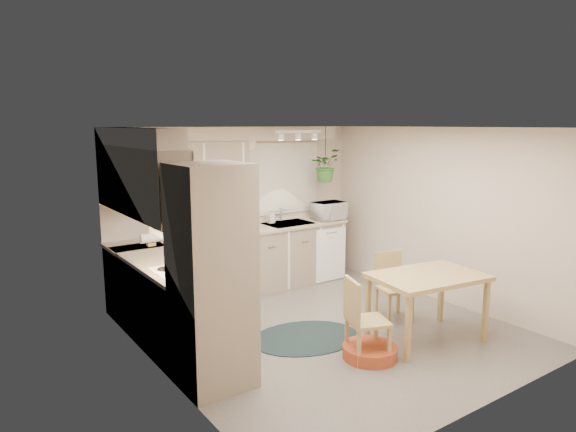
% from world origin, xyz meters
% --- Properties ---
extents(floor, '(4.20, 4.20, 0.00)m').
position_xyz_m(floor, '(0.00, 0.00, 0.00)').
color(floor, slate).
rests_on(floor, ground).
extents(ceiling, '(4.20, 4.20, 0.00)m').
position_xyz_m(ceiling, '(0.00, 0.00, 2.40)').
color(ceiling, white).
rests_on(ceiling, wall_back).
extents(wall_back, '(4.00, 0.04, 2.40)m').
position_xyz_m(wall_back, '(0.00, 2.10, 1.20)').
color(wall_back, beige).
rests_on(wall_back, floor).
extents(wall_front, '(4.00, 0.04, 2.40)m').
position_xyz_m(wall_front, '(0.00, -2.10, 1.20)').
color(wall_front, beige).
rests_on(wall_front, floor).
extents(wall_left, '(0.04, 4.20, 2.40)m').
position_xyz_m(wall_left, '(-2.00, 0.00, 1.20)').
color(wall_left, beige).
rests_on(wall_left, floor).
extents(wall_right, '(0.04, 4.20, 2.40)m').
position_xyz_m(wall_right, '(2.00, 0.00, 1.20)').
color(wall_right, beige).
rests_on(wall_right, floor).
extents(base_cab_left, '(0.60, 1.85, 0.90)m').
position_xyz_m(base_cab_left, '(-1.70, 0.88, 0.45)').
color(base_cab_left, gray).
rests_on(base_cab_left, floor).
extents(base_cab_back, '(3.60, 0.60, 0.90)m').
position_xyz_m(base_cab_back, '(-0.20, 1.80, 0.45)').
color(base_cab_back, gray).
rests_on(base_cab_back, floor).
extents(counter_left, '(0.64, 1.89, 0.04)m').
position_xyz_m(counter_left, '(-1.69, 0.88, 0.92)').
color(counter_left, tan).
rests_on(counter_left, base_cab_left).
extents(counter_back, '(3.64, 0.64, 0.04)m').
position_xyz_m(counter_back, '(-0.20, 1.79, 0.92)').
color(counter_back, tan).
rests_on(counter_back, base_cab_back).
extents(oven_stack, '(0.65, 0.65, 2.10)m').
position_xyz_m(oven_stack, '(-1.68, -0.38, 1.05)').
color(oven_stack, gray).
rests_on(oven_stack, floor).
extents(wall_oven_face, '(0.02, 0.56, 0.58)m').
position_xyz_m(wall_oven_face, '(-1.35, -0.38, 1.05)').
color(wall_oven_face, white).
rests_on(wall_oven_face, oven_stack).
extents(upper_cab_left, '(0.35, 2.00, 0.75)m').
position_xyz_m(upper_cab_left, '(-1.82, 1.00, 1.83)').
color(upper_cab_left, gray).
rests_on(upper_cab_left, wall_left).
extents(upper_cab_back, '(2.00, 0.35, 0.75)m').
position_xyz_m(upper_cab_back, '(-1.00, 1.93, 1.83)').
color(upper_cab_back, gray).
rests_on(upper_cab_back, wall_back).
extents(soffit_left, '(0.30, 2.00, 0.20)m').
position_xyz_m(soffit_left, '(-1.85, 1.00, 2.30)').
color(soffit_left, beige).
rests_on(soffit_left, wall_left).
extents(soffit_back, '(3.60, 0.30, 0.20)m').
position_xyz_m(soffit_back, '(-0.20, 1.95, 2.30)').
color(soffit_back, beige).
rests_on(soffit_back, wall_back).
extents(cooktop, '(0.52, 0.58, 0.02)m').
position_xyz_m(cooktop, '(-1.68, 0.30, 0.94)').
color(cooktop, white).
rests_on(cooktop, counter_left).
extents(range_hood, '(0.40, 0.60, 0.14)m').
position_xyz_m(range_hood, '(-1.70, 0.30, 1.40)').
color(range_hood, white).
rests_on(range_hood, upper_cab_left).
extents(window_blinds, '(1.40, 0.02, 1.00)m').
position_xyz_m(window_blinds, '(0.70, 2.07, 1.60)').
color(window_blinds, silver).
rests_on(window_blinds, wall_back).
extents(window_frame, '(1.50, 0.02, 1.10)m').
position_xyz_m(window_frame, '(0.70, 2.08, 1.60)').
color(window_frame, beige).
rests_on(window_frame, wall_back).
extents(sink, '(0.70, 0.48, 0.10)m').
position_xyz_m(sink, '(0.70, 1.80, 0.90)').
color(sink, '#A8A9B0').
rests_on(sink, counter_back).
extents(dishwasher_front, '(0.58, 0.02, 0.83)m').
position_xyz_m(dishwasher_front, '(1.30, 1.49, 0.42)').
color(dishwasher_front, white).
rests_on(dishwasher_front, base_cab_back).
extents(track_light_bar, '(0.80, 0.04, 0.04)m').
position_xyz_m(track_light_bar, '(0.70, 1.55, 2.33)').
color(track_light_bar, white).
rests_on(track_light_bar, ceiling).
extents(wall_clock, '(0.30, 0.03, 0.30)m').
position_xyz_m(wall_clock, '(0.15, 2.07, 2.18)').
color(wall_clock, gold).
rests_on(wall_clock, wall_back).
extents(dining_table, '(1.33, 0.98, 0.77)m').
position_xyz_m(dining_table, '(0.77, -0.85, 0.39)').
color(dining_table, tan).
rests_on(dining_table, floor).
extents(chair_left, '(0.53, 0.53, 0.88)m').
position_xyz_m(chair_left, '(-0.11, -0.83, 0.44)').
color(chair_left, tan).
rests_on(chair_left, floor).
extents(chair_back, '(0.48, 0.48, 0.84)m').
position_xyz_m(chair_back, '(0.94, -0.20, 0.42)').
color(chair_back, tan).
rests_on(chair_back, floor).
extents(braided_rug, '(1.47, 1.22, 0.01)m').
position_xyz_m(braided_rug, '(-0.33, -0.04, 0.01)').
color(braided_rug, black).
rests_on(braided_rug, floor).
extents(pet_bed, '(0.65, 0.65, 0.13)m').
position_xyz_m(pet_bed, '(-0.08, -0.83, 0.07)').
color(pet_bed, '#BC4D25').
rests_on(pet_bed, floor).
extents(microwave, '(0.51, 0.29, 0.34)m').
position_xyz_m(microwave, '(1.42, 1.70, 1.11)').
color(microwave, white).
rests_on(microwave, counter_back).
extents(soap_bottle, '(0.11, 0.22, 0.10)m').
position_xyz_m(soap_bottle, '(0.48, 1.95, 0.99)').
color(soap_bottle, white).
rests_on(soap_bottle, counter_back).
extents(hanging_plant, '(0.60, 0.63, 0.40)m').
position_xyz_m(hanging_plant, '(1.33, 1.70, 1.75)').
color(hanging_plant, '#326D2B').
rests_on(hanging_plant, ceiling).
extents(coffee_maker, '(0.21, 0.23, 0.29)m').
position_xyz_m(coffee_maker, '(-0.95, 1.80, 1.09)').
color(coffee_maker, black).
rests_on(coffee_maker, counter_back).
extents(toaster, '(0.32, 0.22, 0.18)m').
position_xyz_m(toaster, '(-0.71, 1.82, 1.03)').
color(toaster, '#A8A9B0').
rests_on(toaster, counter_back).
extents(knife_block, '(0.10, 0.10, 0.20)m').
position_xyz_m(knife_block, '(-0.17, 1.85, 1.04)').
color(knife_block, tan).
rests_on(knife_block, counter_back).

